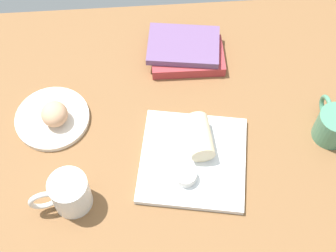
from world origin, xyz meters
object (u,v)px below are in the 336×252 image
object	(u,v)px
scone_pastry	(54,114)
second_mug	(333,125)
round_plate	(52,118)
book_stack	(186,52)
square_plate	(193,160)
breakfast_wrap	(200,137)
coffee_mug	(69,193)
sauce_cup	(186,176)

from	to	relation	value
scone_pastry	second_mug	bearing A→B (deg)	173.26
round_plate	scone_pastry	distance (cm)	4.11
round_plate	scone_pastry	xyz separation A→B (cm)	(-1.31, 1.16, 3.71)
round_plate	book_stack	world-z (taller)	book_stack
square_plate	breakfast_wrap	size ratio (longest dim) A/B	2.34
scone_pastry	coffee_mug	distance (cm)	22.92
second_mug	coffee_mug	bearing A→B (deg)	12.22
book_stack	second_mug	world-z (taller)	second_mug
sauce_cup	book_stack	distance (cm)	38.54
coffee_mug	square_plate	bearing A→B (deg)	-163.54
scone_pastry	sauce_cup	world-z (taller)	scone_pastry
square_plate	second_mug	world-z (taller)	second_mug
breakfast_wrap	second_mug	world-z (taller)	second_mug
sauce_cup	coffee_mug	world-z (taller)	coffee_mug
scone_pastry	sauce_cup	xyz separation A→B (cm)	(-31.82, 18.99, -1.45)
square_plate	breakfast_wrap	xyz separation A→B (cm)	(-1.92, -4.25, 3.80)
scone_pastry	second_mug	xyz separation A→B (cm)	(-70.01, 8.27, -0.00)
breakfast_wrap	scone_pastry	bearing A→B (deg)	161.73
square_plate	second_mug	xyz separation A→B (cm)	(-35.79, -5.41, 3.61)
square_plate	round_plate	bearing A→B (deg)	-22.68
round_plate	second_mug	distance (cm)	72.04
square_plate	book_stack	xyz separation A→B (cm)	(-1.20, -33.06, 1.84)
scone_pastry	square_plate	size ratio (longest dim) A/B	0.27
round_plate	book_stack	xyz separation A→B (cm)	(-36.74, -18.22, 1.94)
sauce_cup	second_mug	distance (cm)	39.69
scone_pastry	square_plate	xyz separation A→B (cm)	(-34.22, 13.68, -3.61)
round_plate	breakfast_wrap	world-z (taller)	breakfast_wrap
book_stack	second_mug	distance (cm)	44.31
square_plate	second_mug	distance (cm)	36.37
round_plate	sauce_cup	size ratio (longest dim) A/B	3.64
square_plate	sauce_cup	world-z (taller)	sauce_cup
coffee_mug	second_mug	bearing A→B (deg)	-167.78
scone_pastry	second_mug	distance (cm)	70.50
coffee_mug	round_plate	bearing A→B (deg)	-76.23
book_stack	second_mug	xyz separation A→B (cm)	(-34.58, 27.65, 1.77)
scone_pastry	sauce_cup	distance (cm)	37.09
round_plate	coffee_mug	size ratio (longest dim) A/B	1.37
round_plate	second_mug	world-z (taller)	second_mug
breakfast_wrap	book_stack	distance (cm)	28.89
square_plate	coffee_mug	distance (cm)	31.30
round_plate	breakfast_wrap	xyz separation A→B (cm)	(-37.45, 10.60, 3.90)
square_plate	second_mug	size ratio (longest dim) A/B	1.90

